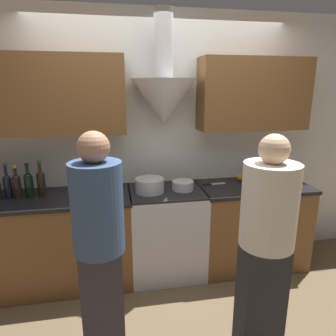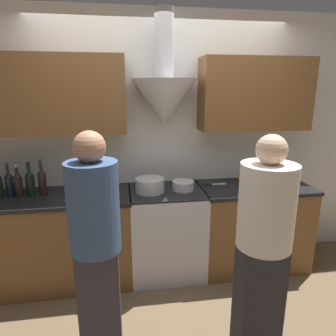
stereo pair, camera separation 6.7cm
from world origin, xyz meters
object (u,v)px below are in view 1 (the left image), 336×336
at_px(wine_bottle_4, 7,185).
at_px(mixing_bowl, 183,185).
at_px(wine_bottle_7, 41,182).
at_px(stove_range, 166,231).
at_px(person_foreground_left, 100,248).
at_px(orange_fruit, 240,177).
at_px(stock_pot, 150,185).
at_px(wine_bottle_6, 29,183).
at_px(wine_bottle_5, 17,185).
at_px(person_foreground_right, 266,241).

height_order(wine_bottle_4, mixing_bowl, wine_bottle_4).
relative_size(wine_bottle_4, wine_bottle_7, 0.96).
distance_m(stove_range, person_foreground_left, 1.27).
distance_m(orange_fruit, person_foreground_left, 1.88).
bearing_deg(orange_fruit, stock_pot, -168.52).
xyz_separation_m(wine_bottle_4, wine_bottle_6, (0.18, -0.00, 0.00)).
relative_size(wine_bottle_4, wine_bottle_5, 1.08).
bearing_deg(stove_range, orange_fruit, 12.08).
bearing_deg(person_foreground_left, mixing_bowl, 53.10).
relative_size(wine_bottle_4, person_foreground_right, 0.21).
height_order(orange_fruit, person_foreground_right, person_foreground_right).
xyz_separation_m(stove_range, wine_bottle_6, (-1.26, 0.03, 0.57)).
relative_size(stock_pot, orange_fruit, 3.79).
relative_size(stock_pot, mixing_bowl, 1.30).
relative_size(mixing_bowl, person_foreground_left, 0.13).
bearing_deg(wine_bottle_7, mixing_bowl, -2.39).
distance_m(stock_pot, person_foreground_left, 1.09).
distance_m(orange_fruit, person_foreground_right, 1.31).
distance_m(stock_pot, person_foreground_right, 1.24).
bearing_deg(stock_pot, person_foreground_right, -58.43).
bearing_deg(person_foreground_left, stock_pot, 66.72).
distance_m(wine_bottle_7, orange_fruit, 2.00).
bearing_deg(wine_bottle_7, person_foreground_right, -34.28).
xyz_separation_m(stock_pot, mixing_bowl, (0.33, 0.01, -0.02)).
distance_m(wine_bottle_5, person_foreground_left, 1.31).
bearing_deg(wine_bottle_7, person_foreground_left, -62.30).
bearing_deg(wine_bottle_4, wine_bottle_7, 0.41).
distance_m(wine_bottle_5, person_foreground_right, 2.16).
xyz_separation_m(wine_bottle_6, orange_fruit, (2.10, 0.15, -0.09)).
xyz_separation_m(wine_bottle_4, person_foreground_right, (1.93, -1.12, -0.15)).
xyz_separation_m(stove_range, person_foreground_left, (-0.59, -1.03, 0.45)).
bearing_deg(stock_pot, orange_fruit, 11.48).
xyz_separation_m(wine_bottle_4, person_foreground_left, (0.85, -1.06, -0.12)).
height_order(stock_pot, person_foreground_right, person_foreground_right).
bearing_deg(orange_fruit, person_foreground_right, -105.81).
height_order(wine_bottle_7, stock_pot, wine_bottle_7).
xyz_separation_m(wine_bottle_4, wine_bottle_5, (0.08, -0.01, -0.00)).
relative_size(wine_bottle_7, orange_fruit, 4.68).
distance_m(wine_bottle_4, stock_pot, 1.28).
relative_size(wine_bottle_4, mixing_bowl, 1.55).
relative_size(stove_range, person_foreground_left, 0.55).
bearing_deg(person_foreground_left, person_foreground_right, -2.81).
distance_m(wine_bottle_7, person_foreground_left, 1.21).
relative_size(wine_bottle_7, stock_pot, 1.24).
bearing_deg(wine_bottle_6, stock_pot, -2.92).
relative_size(wine_bottle_6, person_foreground_right, 0.20).
bearing_deg(person_foreground_right, stock_pot, 121.57).
bearing_deg(wine_bottle_5, stove_range, -1.06).
bearing_deg(mixing_bowl, wine_bottle_6, 178.01).
xyz_separation_m(wine_bottle_7, person_foreground_right, (1.64, -1.12, -0.16)).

